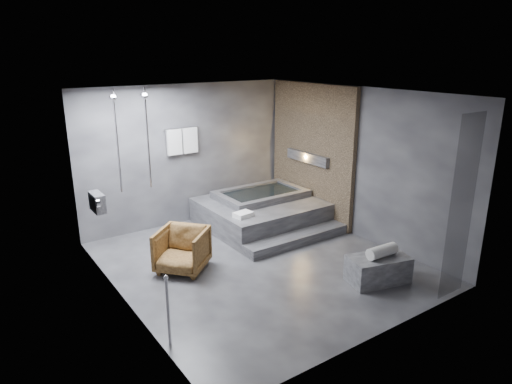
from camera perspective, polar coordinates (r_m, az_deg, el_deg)
room at (r=7.55m, az=1.80°, el=4.46°), size 5.00×5.04×2.82m
tub_deck at (r=9.28m, az=0.56°, el=-2.60°), size 2.20×2.00×0.50m
tub_step at (r=8.47m, az=5.18°, el=-5.85°), size 2.20×0.36×0.18m
concrete_bench at (r=7.32m, az=15.01°, el=-9.29°), size 1.01×0.72×0.41m
driftwood_chair at (r=7.46m, az=-9.23°, el=-7.16°), size 1.07×1.07×0.70m
rolled_towel at (r=7.21m, az=15.49°, el=-7.15°), size 0.52×0.21×0.18m
deck_towel at (r=8.32m, az=-1.61°, el=-2.84°), size 0.36×0.28×0.09m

